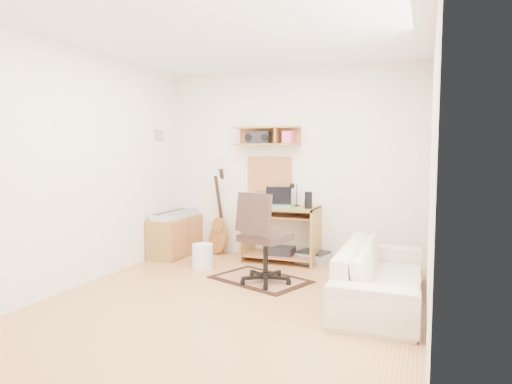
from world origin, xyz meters
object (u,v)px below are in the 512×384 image
at_px(sofa, 382,264).
at_px(task_chair, 266,237).
at_px(cabinet, 175,236).
at_px(printer, 313,257).
at_px(desk, 281,234).

bearing_deg(sofa, task_chair, 82.38).
relative_size(task_chair, cabinet, 1.17).
xyz_separation_m(cabinet, printer, (1.96, 0.27, -0.19)).
bearing_deg(task_chair, cabinet, 169.12).
relative_size(desk, sofa, 0.52).
height_order(printer, sofa, sofa).
xyz_separation_m(desk, printer, (0.43, 0.09, -0.29)).
bearing_deg(task_chair, printer, 92.27).
bearing_deg(cabinet, task_chair, -27.08).
bearing_deg(desk, sofa, -40.14).
xyz_separation_m(printer, sofa, (1.00, -1.30, 0.29)).
distance_m(desk, sofa, 1.87).
relative_size(desk, printer, 2.51).
bearing_deg(printer, cabinet, -155.03).
distance_m(desk, cabinet, 1.54).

